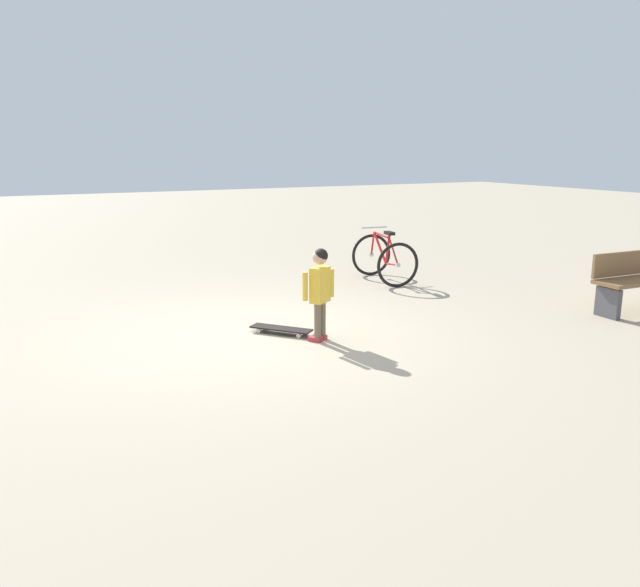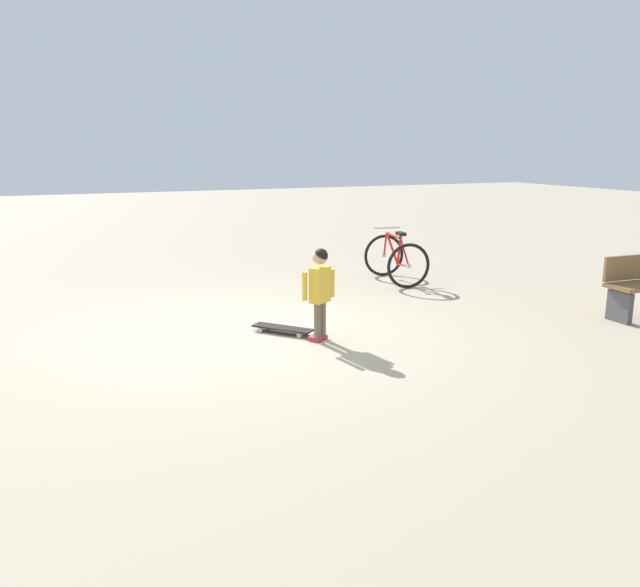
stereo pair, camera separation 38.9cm
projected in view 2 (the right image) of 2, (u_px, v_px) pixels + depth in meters
ground_plane at (259, 334)px, 7.46m from camera, size 50.00×50.00×0.00m
child_person at (320, 284)px, 7.06m from camera, size 0.26×0.41×1.06m
skateboard at (283, 328)px, 7.47m from camera, size 0.69×0.63×0.07m
bicycle_near at (396, 259)px, 10.25m from camera, size 1.15×0.84×0.85m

